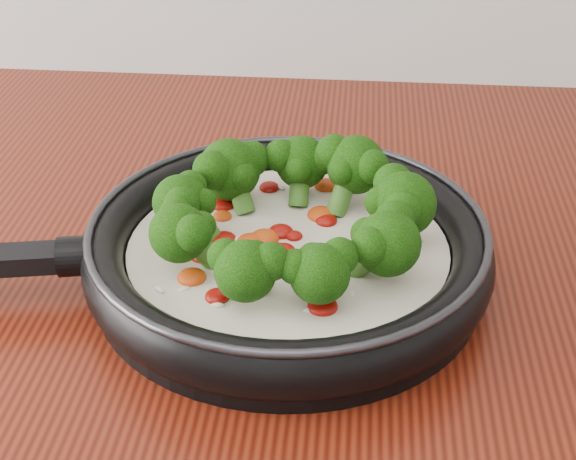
{
  "coord_description": "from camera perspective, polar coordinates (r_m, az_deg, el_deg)",
  "views": [
    {
      "loc": [
        0.09,
        0.44,
        1.32
      ],
      "look_at": [
        0.03,
        1.03,
        0.95
      ],
      "focal_mm": 53.07,
      "sensor_mm": 36.0,
      "label": 1
    }
  ],
  "objects": [
    {
      "name": "skillet",
      "position": [
        0.7,
        -0.16,
        -0.93
      ],
      "size": [
        0.55,
        0.4,
        0.1
      ],
      "color": "black",
      "rests_on": "counter"
    }
  ]
}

